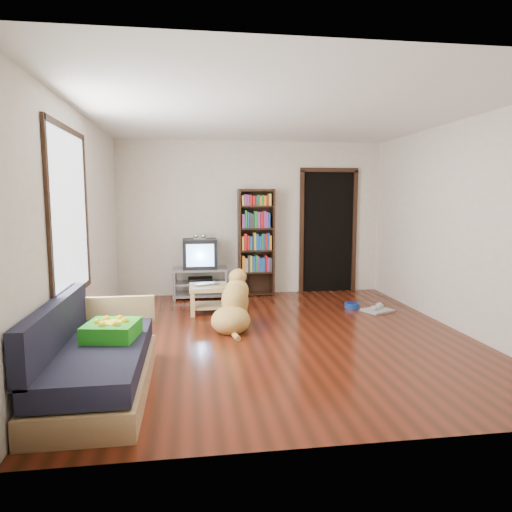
{
  "coord_description": "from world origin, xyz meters",
  "views": [
    {
      "loc": [
        -1.04,
        -5.26,
        1.65
      ],
      "look_at": [
        -0.21,
        0.56,
        0.9
      ],
      "focal_mm": 32.0,
      "sensor_mm": 36.0,
      "label": 1
    }
  ],
  "objects": [
    {
      "name": "sofa",
      "position": [
        -1.87,
        -1.38,
        0.26
      ],
      "size": [
        0.8,
        1.8,
        0.8
      ],
      "color": "tan",
      "rests_on": "ground"
    },
    {
      "name": "window",
      "position": [
        -2.23,
        -0.5,
        1.5
      ],
      "size": [
        0.03,
        1.46,
        1.7
      ],
      "color": "white",
      "rests_on": "wall_left"
    },
    {
      "name": "coffee_table",
      "position": [
        -0.8,
        1.25,
        0.28
      ],
      "size": [
        0.55,
        0.55,
        0.4
      ],
      "color": "tan",
      "rests_on": "ground"
    },
    {
      "name": "dog_bowl",
      "position": [
        1.35,
        1.19,
        0.04
      ],
      "size": [
        0.22,
        0.22,
        0.08
      ],
      "primitive_type": "cylinder",
      "color": "navy",
      "rests_on": "ground"
    },
    {
      "name": "tv_stand",
      "position": [
        -0.9,
        2.25,
        0.27
      ],
      "size": [
        0.9,
        0.45,
        0.5
      ],
      "color": "#99999E",
      "rests_on": "ground"
    },
    {
      "name": "crt_tv",
      "position": [
        -0.9,
        2.27,
        0.74
      ],
      "size": [
        0.55,
        0.52,
        0.58
      ],
      "color": "black",
      "rests_on": "tv_stand"
    },
    {
      "name": "bookshelf",
      "position": [
        0.05,
        2.34,
        1.0
      ],
      "size": [
        0.6,
        0.3,
        1.8
      ],
      "color": "black",
      "rests_on": "ground"
    },
    {
      "name": "ground",
      "position": [
        0.0,
        0.0,
        0.0
      ],
      "size": [
        5.0,
        5.0,
        0.0
      ],
      "primitive_type": "plane",
      "color": "#561C0E",
      "rests_on": "ground"
    },
    {
      "name": "wall_right",
      "position": [
        2.25,
        0.0,
        1.3
      ],
      "size": [
        0.0,
        5.0,
        5.0
      ],
      "primitive_type": "plane",
      "rotation": [
        1.57,
        0.0,
        -1.57
      ],
      "color": "beige",
      "rests_on": "ground"
    },
    {
      "name": "laptop",
      "position": [
        -0.8,
        1.22,
        0.41
      ],
      "size": [
        0.42,
        0.35,
        0.03
      ],
      "primitive_type": "imported",
      "rotation": [
        0.0,
        0.0,
        0.39
      ],
      "color": "silver",
      "rests_on": "coffee_table"
    },
    {
      "name": "ceiling",
      "position": [
        0.0,
        0.0,
        2.6
      ],
      "size": [
        5.0,
        5.0,
        0.0
      ],
      "primitive_type": "plane",
      "rotation": [
        3.14,
        0.0,
        0.0
      ],
      "color": "white",
      "rests_on": "ground"
    },
    {
      "name": "wall_front",
      "position": [
        0.0,
        -2.5,
        1.3
      ],
      "size": [
        4.5,
        0.0,
        4.5
      ],
      "primitive_type": "plane",
      "rotation": [
        -1.57,
        0.0,
        0.0
      ],
      "color": "beige",
      "rests_on": "ground"
    },
    {
      "name": "wall_left",
      "position": [
        -2.25,
        0.0,
        1.3
      ],
      "size": [
        0.0,
        5.0,
        5.0
      ],
      "primitive_type": "plane",
      "rotation": [
        1.57,
        0.0,
        1.57
      ],
      "color": "beige",
      "rests_on": "ground"
    },
    {
      "name": "green_cushion",
      "position": [
        -1.75,
        -1.22,
        0.49
      ],
      "size": [
        0.5,
        0.5,
        0.14
      ],
      "primitive_type": "cube",
      "rotation": [
        0.0,
        0.0,
        -0.17
      ],
      "color": "green",
      "rests_on": "sofa"
    },
    {
      "name": "doorway",
      "position": [
        1.35,
        2.48,
        1.12
      ],
      "size": [
        1.03,
        0.05,
        2.19
      ],
      "color": "black",
      "rests_on": "wall_back"
    },
    {
      "name": "grey_rag",
      "position": [
        1.65,
        0.94,
        0.01
      ],
      "size": [
        0.5,
        0.46,
        0.03
      ],
      "primitive_type": "cube",
      "rotation": [
        0.0,
        0.0,
        0.43
      ],
      "color": "#ABABAB",
      "rests_on": "ground"
    },
    {
      "name": "wall_back",
      "position": [
        0.0,
        2.5,
        1.3
      ],
      "size": [
        4.5,
        0.0,
        4.5
      ],
      "primitive_type": "plane",
      "rotation": [
        1.57,
        0.0,
        0.0
      ],
      "color": "beige",
      "rests_on": "ground"
    },
    {
      "name": "dog",
      "position": [
        -0.52,
        0.34,
        0.28
      ],
      "size": [
        0.64,
        0.94,
        0.77
      ],
      "color": "#B68E46",
      "rests_on": "ground"
    }
  ]
}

